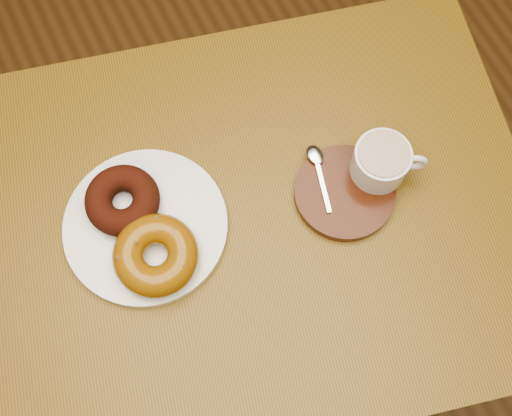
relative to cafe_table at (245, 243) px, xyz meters
name	(u,v)px	position (x,y,z in m)	size (l,w,h in m)	color
ground	(208,360)	(-0.15, -0.05, -0.68)	(6.00, 6.00, 0.00)	#53361A
cafe_table	(245,243)	(0.00, 0.00, 0.00)	(0.99, 0.83, 0.81)	brown
donut_plate	(146,226)	(-0.13, 0.05, 0.14)	(0.24, 0.24, 0.01)	white
donut_cinnamon	(122,200)	(-0.15, 0.09, 0.16)	(0.11, 0.11, 0.04)	#36130A
donut_caramel	(156,255)	(-0.14, -0.01, 0.17)	(0.17, 0.17, 0.04)	#82510E
saucer	(344,193)	(0.15, -0.03, 0.14)	(0.15, 0.15, 0.02)	#361407
coffee_cup	(382,161)	(0.21, -0.02, 0.17)	(0.10, 0.08, 0.06)	white
teaspoon	(317,161)	(0.13, 0.03, 0.15)	(0.04, 0.11, 0.01)	silver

